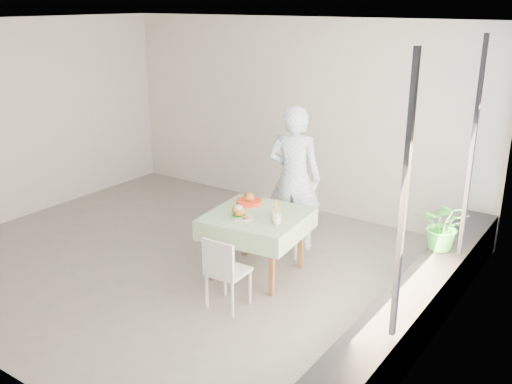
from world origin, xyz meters
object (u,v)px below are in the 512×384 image
Objects in this scene: cafe_table at (257,237)px; chair_far at (291,230)px; potted_plant at (444,225)px; main_dish at (240,214)px; juice_cup_orange at (276,212)px; diner at (294,178)px; chair_near at (228,285)px.

chair_far is (-0.03, 0.78, -0.19)m from cafe_table.
chair_far is 1.61× the size of potted_plant.
main_dish reaches higher than cafe_table.
juice_cup_orange is at bearing -155.83° from potted_plant.
cafe_table is 1.29× the size of chair_far.
diner is at bearing 94.21° from cafe_table.
chair_far is 0.49× the size of diner.
potted_plant is (1.63, 0.73, -0.02)m from juice_cup_orange.
diner reaches higher than main_dish.
juice_cup_orange is at bearing 86.70° from chair_near.
diner is at bearing 108.45° from juice_cup_orange.
diner is at bearing 108.21° from chair_far.
juice_cup_orange reaches higher than chair_far.
potted_plant is at bearing 26.61° from main_dish.
diner reaches higher than cafe_table.
juice_cup_orange is 0.46× the size of potted_plant.
chair_far is 3.14× the size of main_dish.
cafe_table is at bearing 76.06° from diner.
chair_near is (0.18, -0.79, -0.22)m from cafe_table.
diner reaches higher than chair_far.
chair_far is 1.95m from potted_plant.
chair_near is 3.09× the size of juice_cup_orange.
cafe_table is at bearing -157.40° from potted_plant.
chair_near is (0.20, -1.57, -0.03)m from chair_far.
diner reaches higher than chair_near.
juice_cup_orange is (0.25, -0.75, 0.53)m from chair_far.
main_dish is at bearing -114.51° from cafe_table.
cafe_table is 1.46× the size of chair_near.
chair_far is at bearing 108.49° from juice_cup_orange.
cafe_table is 2.07× the size of potted_plant.
potted_plant reaches higher than cafe_table.
cafe_table is 0.41m from juice_cup_orange.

